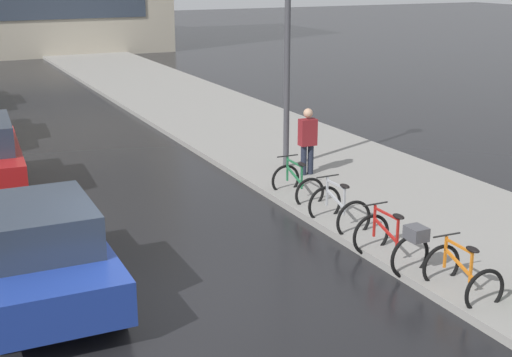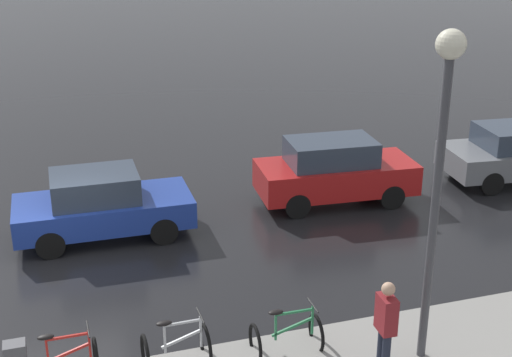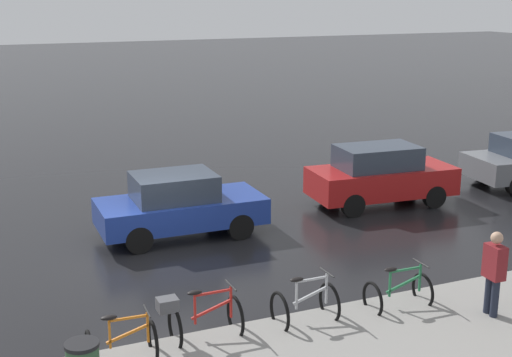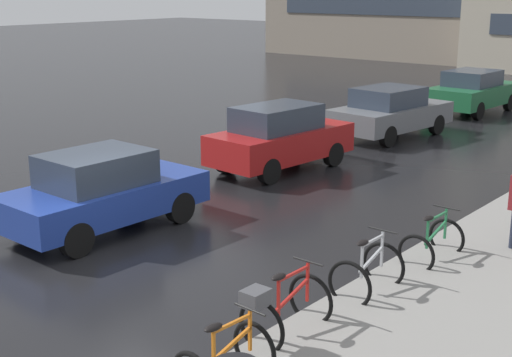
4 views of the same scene
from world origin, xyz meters
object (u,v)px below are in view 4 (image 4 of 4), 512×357
object	(u,v)px
car_blue	(102,191)
car_green	(473,91)
bicycle_farthest	(432,243)
car_red	(280,137)
bicycle_second	(281,307)
bicycle_third	(367,272)
car_grey	(390,112)

from	to	relation	value
car_blue	car_green	world-z (taller)	car_green
bicycle_farthest	car_red	distance (m)	6.97
car_green	car_blue	bearing A→B (deg)	-89.79
bicycle_farthest	bicycle_second	bearing A→B (deg)	-94.35
car_red	car_green	xyz separation A→B (m)	(0.22, 11.54, -0.06)
bicycle_second	car_red	xyz separation A→B (m)	(-5.73, 7.32, 0.35)
bicycle_farthest	car_green	xyz separation A→B (m)	(-5.81, 15.02, 0.42)
bicycle_second	car_green	bearing A→B (deg)	106.29
bicycle_third	bicycle_farthest	world-z (taller)	bicycle_third
bicycle_second	bicycle_third	size ratio (longest dim) A/B	1.31
bicycle_third	car_blue	bearing A→B (deg)	-174.03
car_red	car_green	world-z (taller)	car_red
bicycle_farthest	car_blue	distance (m)	6.26
bicycle_second	bicycle_third	bearing A→B (deg)	85.72
car_red	car_grey	distance (m)	5.57
bicycle_third	bicycle_farthest	size ratio (longest dim) A/B	0.92
bicycle_third	car_grey	world-z (taller)	car_grey
bicycle_farthest	car_grey	xyz separation A→B (m)	(-5.96, 9.05, 0.41)
bicycle_farthest	car_green	size ratio (longest dim) A/B	0.27
car_grey	bicycle_farthest	bearing A→B (deg)	-56.66
bicycle_second	bicycle_third	xyz separation A→B (m)	(0.15, 1.97, -0.09)
bicycle_farthest	car_green	world-z (taller)	car_green
bicycle_third	car_blue	size ratio (longest dim) A/B	0.26
bicycle_second	car_blue	bearing A→B (deg)	165.78
car_blue	car_grey	size ratio (longest dim) A/B	0.91
bicycle_third	car_blue	distance (m)	5.64
bicycle_farthest	car_green	distance (m)	16.11
car_blue	car_red	size ratio (longest dim) A/B	0.98
car_grey	car_green	size ratio (longest dim) A/B	1.02
car_grey	car_green	bearing A→B (deg)	88.55
bicycle_second	car_grey	bearing A→B (deg)	113.71
bicycle_third	car_red	bearing A→B (deg)	137.64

